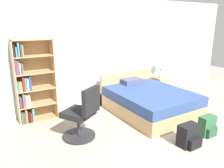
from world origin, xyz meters
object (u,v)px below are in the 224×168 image
at_px(bookshelf, 30,84).
at_px(office_chair, 82,116).
at_px(backpack_black, 189,136).
at_px(table_lamp, 160,61).
at_px(nightstand, 159,86).
at_px(bed, 148,100).
at_px(water_bottle, 160,74).
at_px(backpack_green, 207,126).

height_order(bookshelf, office_chair, bookshelf).
bearing_deg(backpack_black, table_lamp, 57.47).
height_order(office_chair, table_lamp, table_lamp).
relative_size(office_chair, table_lamp, 1.75).
bearing_deg(table_lamp, bookshelf, 179.86).
height_order(nightstand, table_lamp, table_lamp).
bearing_deg(table_lamp, bed, -142.74).
bearing_deg(bookshelf, water_bottle, -2.88).
bearing_deg(nightstand, office_chair, -158.26).
distance_m(nightstand, table_lamp, 0.70).
height_order(nightstand, backpack_black, nightstand).
relative_size(nightstand, water_bottle, 1.98).
bearing_deg(office_chair, nightstand, 21.74).
xyz_separation_m(water_bottle, backpack_black, (-1.39, -2.21, -0.46)).
height_order(bed, nightstand, bed).
height_order(bed, table_lamp, table_lamp).
distance_m(nightstand, backpack_black, 2.76).
height_order(nightstand, water_bottle, water_bottle).
relative_size(bed, office_chair, 2.00).
relative_size(table_lamp, backpack_green, 1.49).
xyz_separation_m(backpack_green, backpack_black, (-0.58, -0.07, 0.00)).
height_order(water_bottle, backpack_green, water_bottle).
bearing_deg(table_lamp, backpack_black, -122.53).
bearing_deg(office_chair, table_lamp, 22.25).
height_order(office_chair, backpack_green, office_chair).
height_order(bookshelf, table_lamp, bookshelf).
bearing_deg(nightstand, water_bottle, -127.48).
xyz_separation_m(bookshelf, backpack_black, (2.03, -2.38, -0.63)).
bearing_deg(backpack_black, nightstand, 57.58).
relative_size(bed, water_bottle, 7.51).
bearing_deg(office_chair, backpack_green, -28.48).
distance_m(bookshelf, table_lamp, 3.55).
xyz_separation_m(table_lamp, backpack_black, (-1.51, -2.37, -0.78)).
bearing_deg(backpack_green, water_bottle, 69.36).
distance_m(bed, table_lamp, 1.58).
xyz_separation_m(office_chair, backpack_black, (1.43, -1.17, -0.25)).
height_order(table_lamp, backpack_green, table_lamp).
distance_m(office_chair, table_lamp, 3.23).
distance_m(backpack_green, backpack_black, 0.59).
bearing_deg(water_bottle, backpack_black, -122.13).
relative_size(nightstand, backpack_black, 1.36).
xyz_separation_m(bed, backpack_black, (-0.38, -1.51, -0.09)).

